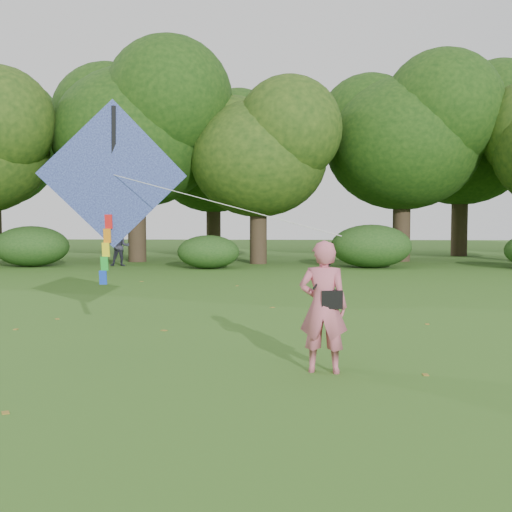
{
  "coord_description": "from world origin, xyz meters",
  "views": [
    {
      "loc": [
        -0.56,
        -10.06,
        2.26
      ],
      "look_at": [
        -1.18,
        2.0,
        1.5
      ],
      "focal_mm": 45.0,
      "sensor_mm": 36.0,
      "label": 1
    }
  ],
  "objects": [
    {
      "name": "fallen_leaves",
      "position": [
        -2.36,
        4.62,
        0.01
      ],
      "size": [
        8.4,
        14.71,
        0.01
      ],
      "color": "olive",
      "rests_on": "ground"
    },
    {
      "name": "crossbody_bag",
      "position": [
        0.05,
        -0.9,
        1.08
      ],
      "size": [
        0.43,
        0.2,
        0.73
      ],
      "color": "black",
      "rests_on": "ground"
    },
    {
      "name": "bystander_left",
      "position": [
        -8.12,
        18.17,
        0.88
      ],
      "size": [
        0.99,
        0.85,
        1.76
      ],
      "primitive_type": "imported",
      "rotation": [
        0.0,
        0.0,
        0.23
      ],
      "color": "#2A2A38",
      "rests_on": "ground"
    },
    {
      "name": "man_kite_flyer",
      "position": [
        -0.06,
        -0.87,
        0.95
      ],
      "size": [
        0.75,
        0.54,
        1.91
      ],
      "primitive_type": "imported",
      "rotation": [
        0.0,
        0.0,
        3.02
      ],
      "color": "#C65D72",
      "rests_on": "ground"
    },
    {
      "name": "ground",
      "position": [
        0.0,
        0.0,
        0.0
      ],
      "size": [
        100.0,
        100.0,
        0.0
      ],
      "primitive_type": "plane",
      "color": "#265114",
      "rests_on": "ground"
    },
    {
      "name": "shrub_band",
      "position": [
        -0.72,
        17.6,
        0.86
      ],
      "size": [
        39.15,
        3.22,
        1.88
      ],
      "color": "#264919",
      "rests_on": "ground"
    },
    {
      "name": "tree_line",
      "position": [
        1.67,
        22.88,
        5.6
      ],
      "size": [
        54.7,
        15.3,
        9.48
      ],
      "color": "#3A2D1E",
      "rests_on": "ground"
    },
    {
      "name": "flying_kite",
      "position": [
        -3.78,
        1.6,
        2.97
      ],
      "size": [
        5.29,
        2.93,
        3.38
      ],
      "color": "#2855AD",
      "rests_on": "ground"
    }
  ]
}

